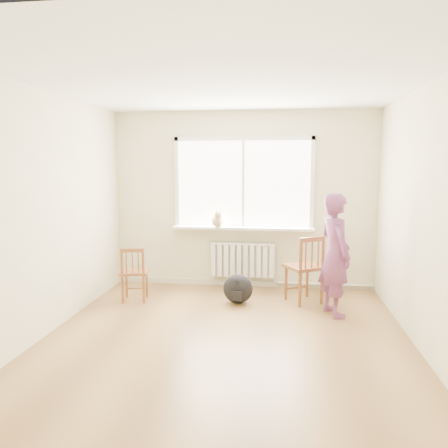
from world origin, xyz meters
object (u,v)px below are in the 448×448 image
(chair_left, at_px, (134,274))
(chair_right, at_px, (306,269))
(cat, at_px, (218,220))
(backpack, at_px, (238,289))
(person, at_px, (335,255))

(chair_left, distance_m, chair_right, 2.38)
(cat, bearing_deg, chair_right, -35.19)
(chair_left, height_order, backpack, chair_left)
(chair_left, relative_size, cat, 1.85)
(person, distance_m, cat, 1.93)
(chair_left, height_order, chair_right, chair_right)
(person, xyz_separation_m, cat, (-1.63, 0.99, 0.29))
(chair_right, height_order, backpack, chair_right)
(chair_right, relative_size, backpack, 2.33)
(person, bearing_deg, chair_right, 15.92)
(chair_left, bearing_deg, cat, -152.54)
(backpack, bearing_deg, chair_left, -176.40)
(cat, distance_m, backpack, 1.17)
(backpack, bearing_deg, person, -13.08)
(person, bearing_deg, chair_left, 64.72)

